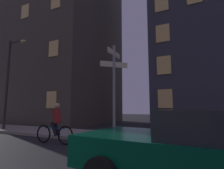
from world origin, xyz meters
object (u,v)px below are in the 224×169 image
signpost (114,83)px  car_far_trailing (213,149)px  street_lamp (10,75)px  cyclist (56,125)px

signpost → car_far_trailing: bearing=-45.6°
street_lamp → car_far_trailing: 11.91m
street_lamp → car_far_trailing: street_lamp is taller
signpost → car_far_trailing: signpost is taller
signpost → street_lamp: bearing=178.1°
signpost → street_lamp: street_lamp is taller
car_far_trailing → cyclist: cyclist is taller
street_lamp → car_far_trailing: size_ratio=1.21×
car_far_trailing → cyclist: 5.84m
car_far_trailing → cyclist: (-5.42, 2.16, 0.01)m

